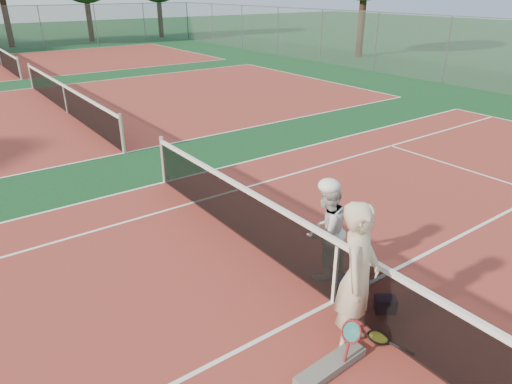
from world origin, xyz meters
The scene contains 17 objects.
ground centered at (0.00, 0.00, 0.00)m, with size 130.00×130.00×0.00m, color #103A1B.
court_main centered at (0.00, 0.00, 0.00)m, with size 23.77×10.97×0.01m, color maroon.
court_far_a centered at (0.00, 13.50, 0.00)m, with size 23.77×10.97×0.01m, color maroon.
court_far_b centered at (0.00, 27.00, 0.00)m, with size 23.77×10.97×0.01m, color maroon.
net_main centered at (0.00, 0.00, 0.51)m, with size 0.10×10.98×1.02m, color black, non-canonical shape.
net_far_a centered at (0.00, 13.50, 0.51)m, with size 0.10×10.98×1.02m, color black, non-canonical shape.
net_far_b centered at (0.00, 27.00, 0.51)m, with size 0.10×10.98×1.02m, color black, non-canonical shape.
fence_right centered at (16.00, 6.75, 1.50)m, with size 54.50×0.06×3.00m, color slate, non-canonical shape.
player_a centered at (-0.39, -0.71, 0.98)m, with size 0.72×0.47×1.96m, color beige.
player_b centered at (0.36, 0.59, 0.78)m, with size 0.76×0.59×1.57m, color silver.
racket_red centered at (-0.65, -0.91, 0.28)m, with size 0.29×0.27×0.55m, color maroon, non-canonical shape.
racket_black_held centered at (0.89, 0.29, 0.28)m, with size 0.29×0.27×0.55m, color black, non-canonical shape.
racket_spare centered at (-0.10, -0.90, 0.04)m, with size 0.60×0.27×0.07m, color black, non-canonical shape.
sports_bag_navy centered at (0.23, 0.02, 0.13)m, with size 0.34×0.23×0.26m, color black.
sports_bag_purple centered at (0.44, -0.57, 0.11)m, with size 0.28×0.19×0.23m, color black.
net_cover_canvas centered at (-0.94, -0.90, 0.05)m, with size 1.01×0.23×0.11m, color #5F5B55.
water_bottle centered at (0.26, -0.30, 0.15)m, with size 0.09×0.09×0.30m, color #C9DFFF.
Camera 1 is at (-4.04, -3.66, 4.13)m, focal length 32.00 mm.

